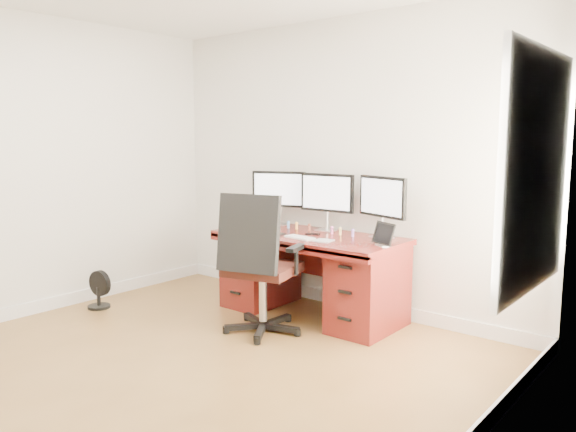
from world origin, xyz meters
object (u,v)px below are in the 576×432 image
Objects in this scene: office_chair at (260,288)px; floor_fan at (98,290)px; desk at (311,272)px; keyboard at (300,238)px; monitor_center at (327,195)px.

office_chair reaches higher than floor_fan.
desk is 6.20× the size of keyboard.
keyboard is (0.05, -0.47, -0.33)m from monitor_center.
office_chair is 1.14m from monitor_center.
desk is 0.72m from monitor_center.
monitor_center reaches higher than floor_fan.
desk reaches higher than floor_fan.
monitor_center is at bearing 103.33° from keyboard.
monitor_center is (0.00, 0.24, 0.68)m from desk.
office_chair is 3.27× the size of floor_fan.
desk is at bearing 72.13° from office_chair.
desk is 4.73× the size of floor_fan.
keyboard reaches higher than desk.
office_chair is at bearing -95.51° from monitor_center.
monitor_center reaches higher than keyboard.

